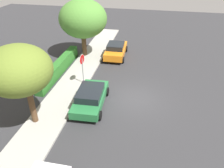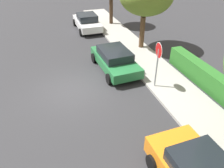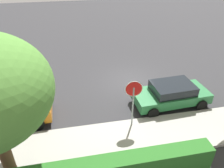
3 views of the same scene
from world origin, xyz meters
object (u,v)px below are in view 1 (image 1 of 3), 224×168
street_tree_mid_block (83,19)px  parked_car_orange (116,50)px  stop_sign (82,64)px  street_tree_near_corner (19,70)px  parked_car_green (91,97)px

street_tree_mid_block → parked_car_orange: bearing=-82.0°
parked_car_orange → street_tree_mid_block: street_tree_mid_block is taller
stop_sign → street_tree_near_corner: 6.02m
stop_sign → street_tree_mid_block: street_tree_mid_block is taller
parked_car_green → stop_sign: bearing=27.6°
parked_car_orange → stop_sign: bearing=165.5°
parked_car_green → street_tree_mid_block: 9.45m
parked_car_orange → street_tree_mid_block: bearing=98.0°
stop_sign → parked_car_orange: (6.10, -1.58, -1.11)m
stop_sign → parked_car_orange: stop_sign is taller
parked_car_orange → street_tree_near_corner: (-11.48, 3.35, 3.12)m
parked_car_orange → street_tree_near_corner: street_tree_near_corner is taller
parked_car_green → street_tree_mid_block: size_ratio=0.76×
stop_sign → parked_car_green: stop_sign is taller
parked_car_orange → street_tree_near_corner: 12.36m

